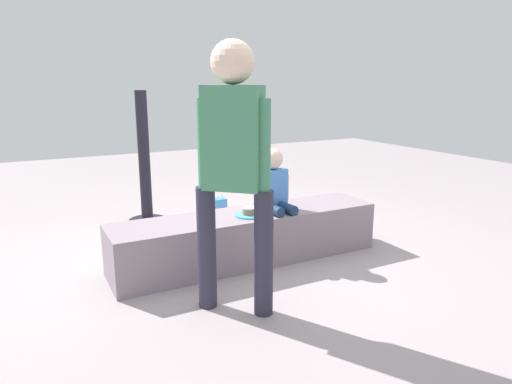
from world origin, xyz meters
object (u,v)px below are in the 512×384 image
water_bottle_far_side (269,207)px  water_bottle_near_gift (249,224)px  child_seated (273,183)px  gift_bag (216,211)px  adult_standing (234,155)px  cake_plate (249,213)px  party_cup_red (225,226)px  handbag_black_leather (280,224)px  cake_box_white (140,245)px

water_bottle_far_side → water_bottle_near_gift: bearing=-135.4°
child_seated → gift_bag: (-0.07, 0.98, -0.46)m
water_bottle_near_gift → water_bottle_far_side: (0.45, 0.45, -0.01)m
adult_standing → cake_plate: size_ratio=7.06×
party_cup_red → handbag_black_leather: size_ratio=0.37×
water_bottle_near_gift → handbag_black_leather: handbag_black_leather is taller
water_bottle_near_gift → water_bottle_far_side: bearing=44.6°
adult_standing → cake_box_white: size_ratio=5.30×
handbag_black_leather → adult_standing: bearing=-131.5°
child_seated → handbag_black_leather: (0.32, 0.42, -0.49)m
child_seated → water_bottle_far_side: bearing=62.4°
water_bottle_near_gift → party_cup_red: bearing=140.1°
adult_standing → child_seated: bearing=46.0°
water_bottle_far_side → cake_box_white: size_ratio=0.63×
gift_bag → child_seated: bearing=-85.7°
party_cup_red → cake_box_white: (-0.84, -0.18, 0.02)m
cake_plate → cake_box_white: size_ratio=0.75×
cake_box_white → handbag_black_leather: (1.25, -0.12, 0.03)m
party_cup_red → water_bottle_far_side: bearing=25.4°
gift_bag → handbag_black_leather: 0.69m
water_bottle_far_side → gift_bag: bearing=-175.9°
adult_standing → handbag_black_leather: 1.69m
handbag_black_leather → gift_bag: bearing=124.9°
water_bottle_far_side → cake_plate: bearing=-125.8°
cake_plate → cake_box_white: bearing=139.2°
gift_bag → party_cup_red: bearing=-94.0°
cake_plate → cake_box_white: cake_plate is taller
handbag_black_leather → child_seated: bearing=-127.1°
gift_bag → party_cup_red: 0.27m
child_seated → party_cup_red: bearing=97.2°
cake_plate → child_seated: bearing=12.6°
gift_bag → water_bottle_far_side: size_ratio=1.58×
cake_box_white → handbag_black_leather: handbag_black_leather is taller
gift_bag → adult_standing: bearing=-109.2°
adult_standing → water_bottle_near_gift: bearing=59.6°
child_seated → water_bottle_near_gift: child_seated is taller
cake_box_white → handbag_black_leather: bearing=-5.7°
adult_standing → handbag_black_leather: adult_standing is taller
cake_plate → handbag_black_leather: size_ratio=0.75×
child_seated → water_bottle_far_side: (0.54, 1.02, -0.51)m
water_bottle_far_side → handbag_black_leather: handbag_black_leather is taller
water_bottle_far_side → child_seated: bearing=-117.6°
cake_plate → gift_bag: (0.17, 1.03, -0.27)m
handbag_black_leather → cake_box_white: bearing=174.3°
adult_standing → handbag_black_leather: (0.97, 1.09, -0.85)m
child_seated → gift_bag: 1.09m
child_seated → water_bottle_far_side: child_seated is taller
cake_plate → water_bottle_far_side: bearing=54.2°
cake_plate → gift_bag: size_ratio=0.75×
party_cup_red → water_bottle_near_gift: bearing=-39.9°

